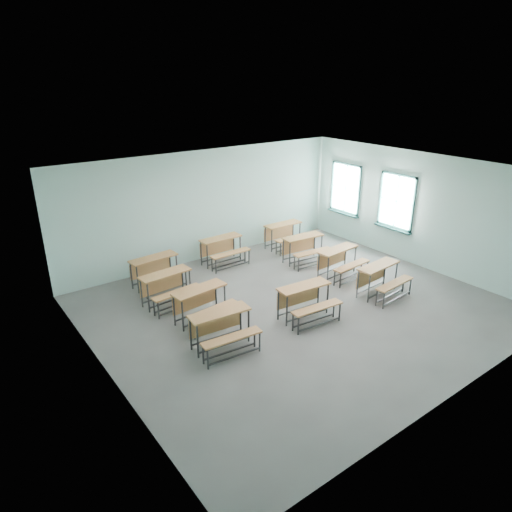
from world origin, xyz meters
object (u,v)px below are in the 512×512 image
at_px(desk_unit_r0c0, 222,325).
at_px(desk_unit_r3c1, 223,247).
at_px(desk_unit_r2c0, 168,284).
at_px(desk_unit_r3c0, 156,268).
at_px(desk_unit_r0c2, 382,276).
at_px(desk_unit_r2c2, 305,245).
at_px(desk_unit_r0c1, 307,298).
at_px(desk_unit_r1c0, 203,301).
at_px(desk_unit_r1c2, 341,259).
at_px(desk_unit_r3c2, 285,232).

xyz_separation_m(desk_unit_r0c0, desk_unit_r3c1, (2.39, 3.70, 0.00)).
bearing_deg(desk_unit_r2c0, desk_unit_r3c0, 74.82).
relative_size(desk_unit_r0c2, desk_unit_r2c2, 0.99).
relative_size(desk_unit_r0c1, desk_unit_r3c1, 1.04).
distance_m(desk_unit_r0c0, desk_unit_r1c0, 1.18).
bearing_deg(desk_unit_r0c0, desk_unit_r0c1, 2.60).
height_order(desk_unit_r0c2, desk_unit_r3c1, same).
bearing_deg(desk_unit_r0c0, desk_unit_r1c2, 18.52).
xyz_separation_m(desk_unit_r1c2, desk_unit_r3c1, (-2.06, 2.64, 0.00)).
xyz_separation_m(desk_unit_r0c1, desk_unit_r2c0, (-2.16, 2.47, 0.00)).
bearing_deg(desk_unit_r0c0, desk_unit_r1c0, 84.00).
bearing_deg(desk_unit_r3c0, desk_unit_r0c1, -65.54).
xyz_separation_m(desk_unit_r0c2, desk_unit_r1c0, (-4.22, 1.48, 0.00)).
distance_m(desk_unit_r2c0, desk_unit_r2c2, 4.37).
xyz_separation_m(desk_unit_r0c0, desk_unit_r1c2, (4.45, 1.06, 0.00)).
relative_size(desk_unit_r0c0, desk_unit_r1c0, 1.00).
bearing_deg(desk_unit_r3c1, desk_unit_r3c2, -2.66).
xyz_separation_m(desk_unit_r1c0, desk_unit_r3c2, (4.43, 2.48, 0.00)).
distance_m(desk_unit_r2c2, desk_unit_r3c2, 1.29).
relative_size(desk_unit_r0c1, desk_unit_r3c2, 1.05).
bearing_deg(desk_unit_r0c0, desk_unit_r3c1, 62.30).
height_order(desk_unit_r2c2, desk_unit_r3c1, same).
distance_m(desk_unit_r0c1, desk_unit_r2c0, 3.28).
distance_m(desk_unit_r0c0, desk_unit_r2c2, 4.97).
xyz_separation_m(desk_unit_r0c1, desk_unit_r3c1, (0.23, 3.80, 0.00)).
height_order(desk_unit_r1c0, desk_unit_r3c0, same).
relative_size(desk_unit_r1c2, desk_unit_r2c2, 0.99).
height_order(desk_unit_r0c0, desk_unit_r3c0, same).
height_order(desk_unit_r0c0, desk_unit_r3c2, same).
distance_m(desk_unit_r3c0, desk_unit_r3c1, 2.21).
distance_m(desk_unit_r0c2, desk_unit_r3c1, 4.52).
bearing_deg(desk_unit_r1c0, desk_unit_r0c1, -38.29).
bearing_deg(desk_unit_r0c2, desk_unit_r3c0, 133.70).
relative_size(desk_unit_r0c0, desk_unit_r2c2, 1.00).
bearing_deg(desk_unit_r2c0, desk_unit_r3c1, 24.35).
xyz_separation_m(desk_unit_r0c1, desk_unit_r1c2, (2.29, 1.16, 0.00)).
height_order(desk_unit_r1c2, desk_unit_r3c1, same).
bearing_deg(desk_unit_r0c2, desk_unit_r0c1, 169.63).
relative_size(desk_unit_r0c2, desk_unit_r3c1, 1.04).
bearing_deg(desk_unit_r1c0, desk_unit_r1c2, -6.64).
xyz_separation_m(desk_unit_r0c0, desk_unit_r1c0, (0.23, 1.16, 0.00)).
bearing_deg(desk_unit_r1c0, desk_unit_r2c2, 11.16).
xyz_separation_m(desk_unit_r1c0, desk_unit_r2c2, (4.13, 1.23, 0.00)).
distance_m(desk_unit_r1c2, desk_unit_r2c0, 4.64).
xyz_separation_m(desk_unit_r0c0, desk_unit_r0c2, (4.44, -0.32, 0.00)).
bearing_deg(desk_unit_r0c2, desk_unit_r2c2, 87.07).
distance_m(desk_unit_r1c0, desk_unit_r3c1, 3.34).
bearing_deg(desk_unit_r1c2, desk_unit_r3c2, 80.92).
height_order(desk_unit_r0c0, desk_unit_r1c2, same).
bearing_deg(desk_unit_r1c2, desk_unit_r3c0, 146.21).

